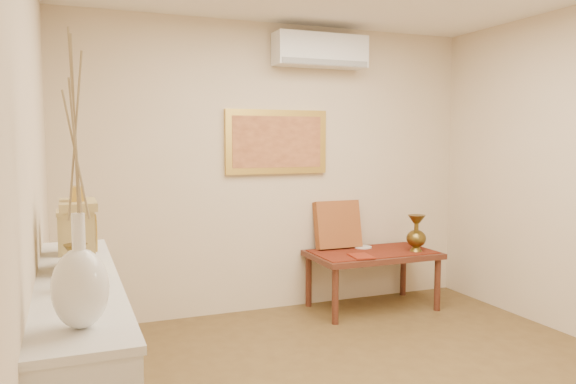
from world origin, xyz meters
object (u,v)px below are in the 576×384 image
brass_urn_tall (416,229)px  low_table (372,259)px  white_vase (77,182)px  display_ledge (80,379)px  mantel_clock (79,234)px  wooden_chest (72,232)px

brass_urn_tall → low_table: bearing=159.8°
brass_urn_tall → low_table: brass_urn_tall is taller
white_vase → display_ledge: size_ratio=0.49×
mantel_clock → low_table: mantel_clock is taller
mantel_clock → wooden_chest: size_ratio=1.68×
brass_urn_tall → mantel_clock: mantel_clock is taller
white_vase → wooden_chest: 1.42m
mantel_clock → wooden_chest: 0.43m
white_vase → low_table: (2.67, 2.64, -0.99)m
display_ledge → white_vase: bearing=-89.8°
wooden_chest → low_table: (2.68, 1.27, -0.62)m
white_vase → display_ledge: white_vase is taller
white_vase → wooden_chest: (-0.01, 1.37, -0.37)m
white_vase → brass_urn_tall: (3.06, 2.50, -0.70)m
wooden_chest → low_table: 3.03m
display_ledge → mantel_clock: (0.02, 0.18, 0.66)m
mantel_clock → wooden_chest: bearing=93.7°
display_ledge → low_table: bearing=35.1°
brass_urn_tall → display_ledge: (-3.07, -1.74, -0.28)m
brass_urn_tall → mantel_clock: (-3.05, -1.56, 0.38)m
brass_urn_tall → wooden_chest: bearing=-159.8°
wooden_chest → low_table: wooden_chest is taller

